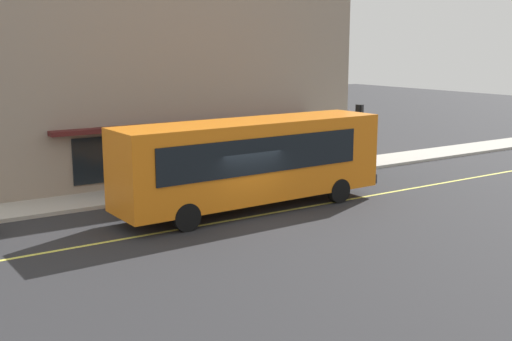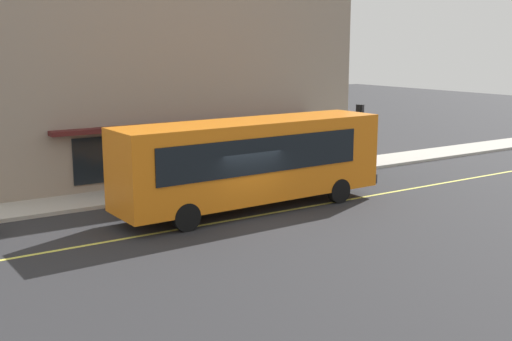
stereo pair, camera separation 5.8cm
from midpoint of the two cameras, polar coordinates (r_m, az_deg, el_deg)
name	(u,v)px [view 1 (the left image)]	position (r m, az deg, el deg)	size (l,w,h in m)	color
ground	(247,217)	(23.62, -0.91, -4.26)	(120.00, 120.00, 0.00)	#28282B
sidewalk	(181,188)	(28.21, -6.88, -1.62)	(80.00, 2.49, 0.15)	#B2ADA3
lane_centre_stripe	(247,217)	(23.62, -0.91, -4.25)	(36.00, 0.16, 0.01)	#D8D14C
storefront_building	(145,69)	(33.98, -10.06, 9.00)	(18.97, 11.13, 10.17)	gray
bus	(253,159)	(24.35, -0.37, 1.01)	(11.19, 2.83, 3.50)	orange
traffic_light	(360,120)	(32.82, 9.31, 4.48)	(0.30, 0.52, 3.20)	#2D2D33
pedestrian_at_corner	(227,157)	(29.33, -2.73, 1.22)	(0.34, 0.34, 1.77)	black
pedestrian_by_curb	(135,171)	(26.80, -10.96, -0.03)	(0.34, 0.34, 1.69)	black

